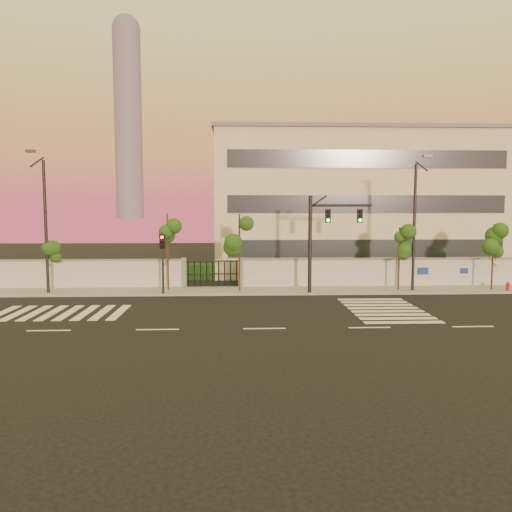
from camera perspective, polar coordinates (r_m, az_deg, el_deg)
name	(u,v)px	position (r m, az deg, el deg)	size (l,w,h in m)	color
ground	(264,329)	(23.71, 0.96, -8.31)	(120.00, 120.00, 0.00)	black
sidewalk	(256,291)	(33.98, -0.03, -3.99)	(60.00, 3.00, 0.15)	gray
perimeter_wall	(256,273)	(35.32, 0.05, -2.00)	(60.00, 0.36, 2.20)	#B2B5BA
hedge_row	(269,272)	(38.12, 1.48, -1.84)	(41.00, 4.25, 1.80)	black
institutional_building	(350,203)	(46.15, 10.71, 5.97)	(24.40, 12.40, 12.25)	beige
distant_skyscraper	(128,113)	(314.71, -14.42, 15.55)	(16.00, 16.00, 118.00)	slate
road_markings	(232,312)	(27.34, -2.81, -6.44)	(57.00, 7.62, 0.02)	silver
street_tree_b	(48,252)	(35.41, -22.72, 0.44)	(1.34, 1.07, 3.82)	#382314
street_tree_c	(168,235)	(34.05, -10.04, 2.43)	(1.40, 1.11, 5.31)	#382314
street_tree_d	(240,235)	(33.07, -1.87, 2.43)	(1.58, 1.26, 5.31)	#382314
street_tree_e	(400,244)	(35.11, 16.10, 1.28)	(1.46, 1.16, 4.38)	#382314
street_tree_f	(494,242)	(37.41, 25.51, 1.44)	(1.48, 1.18, 4.59)	#382314
traffic_signal_main	(323,232)	(32.76, 7.62, 2.68)	(4.08, 0.81, 6.47)	black
traffic_signal_secondary	(163,256)	(32.63, -10.62, -0.02)	(0.32, 0.32, 4.08)	black
streetlight_west	(44,219)	(34.90, -23.03, 3.88)	(0.55, 2.20, 9.16)	black
streetlight_east	(415,221)	(34.75, 17.75, 3.87)	(0.54, 2.16, 8.97)	black
fire_hydrant	(508,287)	(37.63, 26.83, -3.21)	(0.28, 0.27, 0.73)	#B0140B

